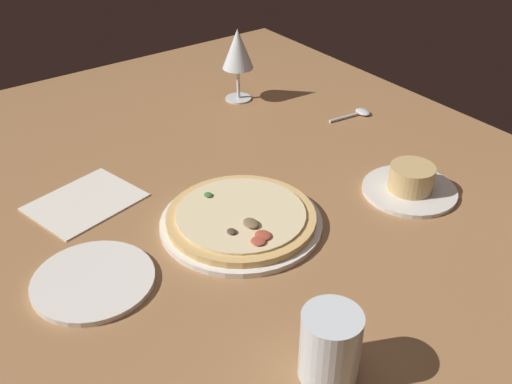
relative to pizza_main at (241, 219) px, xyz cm
name	(u,v)px	position (x,y,z in cm)	size (l,w,h in cm)	color
dining_table	(269,198)	(-6.19, 10.69, -3.22)	(150.00, 110.00, 4.00)	#996B42
pizza_main	(241,219)	(0.00, 0.00, 0.00)	(27.44, 27.44, 3.38)	silver
ramekin_on_saucer	(411,183)	(9.78, 30.71, 0.71)	(17.17, 17.17, 5.43)	silver
wine_glass_far	(238,51)	(-42.22, 28.72, 10.72)	(7.28, 7.28, 17.17)	silver
water_glass	(330,349)	(31.99, -9.14, 3.05)	(7.56, 7.56, 9.77)	silver
side_plate	(93,281)	(-1.09, -26.08, -0.77)	(18.29, 18.29, 0.90)	silver
paper_menu	(85,202)	(-22.01, -18.61, -1.07)	(14.32, 18.05, 0.30)	silver
spoon	(358,113)	(-18.96, 45.72, -0.76)	(4.29, 10.80, 1.00)	silver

